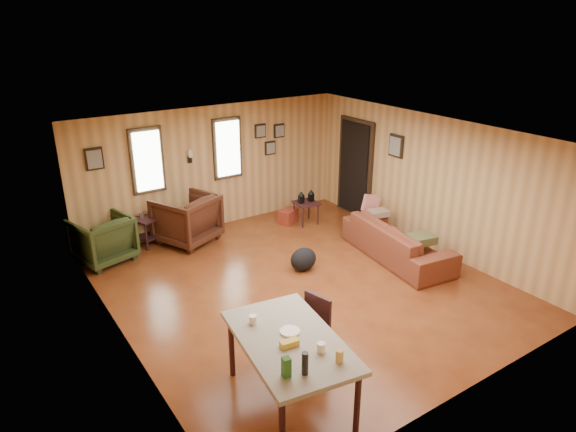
# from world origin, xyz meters

# --- Properties ---
(room) EXTENTS (5.54, 6.04, 2.44)m
(room) POSITION_xyz_m (0.17, 0.27, 1.21)
(room) COLOR brown
(room) RESTS_ON ground
(sofa) EXTENTS (0.94, 2.28, 0.87)m
(sofa) POSITION_xyz_m (1.95, -0.11, 0.43)
(sofa) COLOR brown
(sofa) RESTS_ON ground
(recliner_brown) EXTENTS (1.26, 1.23, 1.00)m
(recliner_brown) POSITION_xyz_m (-0.81, 2.56, 0.50)
(recliner_brown) COLOR #442014
(recliner_brown) RESTS_ON ground
(recliner_green) EXTENTS (1.05, 1.01, 0.89)m
(recliner_green) POSITION_xyz_m (-2.33, 2.62, 0.45)
(recliner_green) COLOR #2D3A1A
(recliner_green) RESTS_ON ground
(end_table) EXTENTS (0.66, 0.64, 0.66)m
(end_table) POSITION_xyz_m (-1.45, 2.87, 0.37)
(end_table) COLOR #39191E
(end_table) RESTS_ON ground
(side_table) EXTENTS (0.47, 0.47, 0.71)m
(side_table) POSITION_xyz_m (1.55, 2.06, 0.48)
(side_table) COLOR #39191E
(side_table) RESTS_ON ground
(cooler) EXTENTS (0.46, 0.41, 0.28)m
(cooler) POSITION_xyz_m (1.27, 2.30, 0.14)
(cooler) COLOR maroon
(cooler) RESTS_ON ground
(backpack) EXTENTS (0.55, 0.48, 0.39)m
(backpack) POSITION_xyz_m (0.32, 0.42, 0.20)
(backpack) COLOR black
(backpack) RESTS_ON ground
(sofa_pillows) EXTENTS (0.74, 1.88, 0.38)m
(sofa_pillows) POSITION_xyz_m (2.20, 0.19, 0.51)
(sofa_pillows) COLOR brown
(sofa_pillows) RESTS_ON sofa
(dining_table) EXTENTS (1.21, 1.75, 1.07)m
(dining_table) POSITION_xyz_m (-1.62, -2.06, 0.76)
(dining_table) COLOR gray
(dining_table) RESTS_ON ground
(dining_chair) EXTENTS (0.49, 0.49, 0.90)m
(dining_chair) POSITION_xyz_m (-1.01, -1.62, 0.51)
(dining_chair) COLOR #2D3A1A
(dining_chair) RESTS_ON ground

